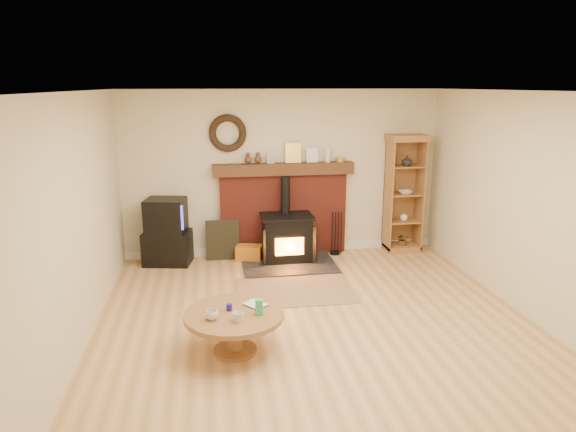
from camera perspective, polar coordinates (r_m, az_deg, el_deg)
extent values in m
plane|color=#B5844B|center=(5.94, 3.37, -12.28)|extent=(5.50, 5.50, 0.00)
cube|color=beige|center=(8.13, -0.58, 4.75)|extent=(5.00, 0.02, 2.60)
cube|color=beige|center=(3.02, 15.09, -13.06)|extent=(5.00, 0.02, 2.60)
cube|color=beige|center=(5.52, -22.67, -1.05)|extent=(0.02, 5.50, 2.60)
cube|color=beige|center=(6.49, 25.69, 0.81)|extent=(0.02, 5.50, 2.60)
cube|color=white|center=(5.31, 3.80, 13.67)|extent=(5.00, 5.50, 0.02)
cube|color=white|center=(8.41, -0.54, -3.63)|extent=(5.00, 0.04, 0.12)
torus|color=black|center=(7.91, -6.71, 9.13)|extent=(0.57, 0.11, 0.57)
cube|color=maroon|center=(8.19, -0.50, 0.17)|extent=(2.00, 0.15, 1.30)
cube|color=#3E2713|center=(8.01, -0.47, 5.25)|extent=(2.20, 0.22, 0.18)
cube|color=#999999|center=(7.97, -1.92, 6.36)|extent=(0.13, 0.05, 0.14)
cube|color=gold|center=(8.03, 0.56, 7.00)|extent=(0.24, 0.06, 0.30)
cube|color=white|center=(8.09, 2.67, 6.76)|extent=(0.18, 0.05, 0.22)
cylinder|color=white|center=(8.12, 4.44, 6.76)|extent=(0.08, 0.08, 0.22)
cylinder|color=gold|center=(8.18, 5.80, 6.25)|extent=(0.14, 0.14, 0.07)
cube|color=black|center=(7.83, 0.09, -5.36)|extent=(1.40, 1.00, 0.03)
cube|color=black|center=(7.91, -0.13, -2.52)|extent=(0.71, 0.51, 0.66)
cube|color=black|center=(7.82, -0.13, -0.05)|extent=(0.79, 0.56, 0.04)
cylinder|color=black|center=(7.89, -0.30, 2.33)|extent=(0.14, 0.14, 0.56)
cube|color=orange|center=(7.68, 0.17, -3.41)|extent=(0.43, 0.02, 0.27)
cube|color=black|center=(7.68, -2.31, -3.24)|extent=(0.17, 0.23, 0.53)
cube|color=black|center=(7.78, 2.48, -3.02)|extent=(0.17, 0.23, 0.53)
cube|color=brown|center=(6.90, 0.77, -8.28)|extent=(1.53, 1.07, 0.01)
cube|color=black|center=(8.05, -13.22, -3.42)|extent=(0.77, 0.60, 0.51)
cube|color=black|center=(7.91, -13.42, 0.07)|extent=(0.65, 0.58, 0.51)
cube|color=#3432BA|center=(7.67, -13.22, -0.18)|extent=(0.45, 0.10, 0.36)
cube|color=brown|center=(8.71, 12.44, -3.40)|extent=(0.55, 0.40, 0.10)
cube|color=brown|center=(8.66, 12.30, 2.51)|extent=(0.55, 0.02, 1.75)
cube|color=brown|center=(8.40, 11.07, 2.20)|extent=(0.02, 0.40, 1.75)
cube|color=brown|center=(8.59, 14.41, 2.28)|extent=(0.02, 0.40, 1.75)
cube|color=brown|center=(8.35, 13.11, 8.47)|extent=(0.61, 0.44, 0.10)
cube|color=brown|center=(8.59, 12.60, -0.54)|extent=(0.51, 0.36, 0.02)
cube|color=brown|center=(8.49, 12.77, 2.41)|extent=(0.51, 0.36, 0.02)
cube|color=brown|center=(8.41, 12.94, 5.41)|extent=(0.51, 0.36, 0.02)
imported|color=white|center=(8.35, 13.10, 6.01)|extent=(0.17, 0.17, 0.17)
imported|color=white|center=(8.43, 12.90, 2.58)|extent=(0.22, 0.22, 0.05)
sphere|color=white|center=(8.53, 12.75, -0.17)|extent=(0.12, 0.12, 0.12)
imported|color=#399F6A|center=(8.62, 12.61, -2.52)|extent=(0.19, 0.16, 0.21)
cube|color=orange|center=(8.02, -4.35, -4.13)|extent=(0.44, 0.33, 0.24)
cube|color=black|center=(8.08, -7.27, -2.64)|extent=(0.52, 0.14, 0.62)
cylinder|color=black|center=(8.36, 5.22, -4.10)|extent=(0.16, 0.16, 0.04)
cylinder|color=black|center=(8.25, 4.94, -1.94)|extent=(0.02, 0.02, 0.70)
cylinder|color=black|center=(8.26, 5.28, -1.93)|extent=(0.02, 0.02, 0.70)
cylinder|color=black|center=(8.27, 5.61, -1.91)|extent=(0.02, 0.02, 0.70)
cylinder|color=black|center=(8.28, 5.95, -1.89)|extent=(0.02, 0.02, 0.70)
cylinder|color=brown|center=(5.49, -5.90, -14.57)|extent=(0.45, 0.45, 0.03)
cylinder|color=brown|center=(5.40, -5.95, -12.82)|extent=(0.16, 0.16, 0.36)
cylinder|color=brown|center=(5.31, -6.01, -10.86)|extent=(1.02, 1.02, 0.05)
imported|color=white|center=(5.16, -8.45, -10.82)|extent=(0.13, 0.13, 0.10)
imported|color=white|center=(5.09, -5.60, -11.11)|extent=(0.10, 0.10, 0.09)
imported|color=#4C331E|center=(5.38, -4.30, -10.06)|extent=(0.17, 0.23, 0.02)
cylinder|color=#20118F|center=(5.33, -6.55, -10.04)|extent=(0.06, 0.06, 0.07)
cube|color=#399F6A|center=(5.20, -3.24, -10.06)|extent=(0.07, 0.07, 0.16)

